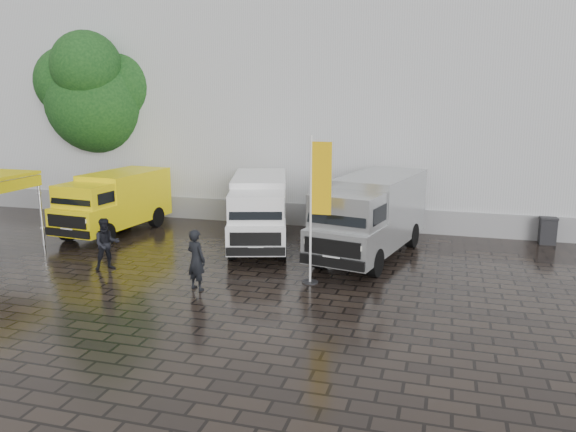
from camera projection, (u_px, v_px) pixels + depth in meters
name	position (u px, v px, depth m)	size (l,w,h in m)	color
ground	(279.00, 284.00, 17.39)	(120.00, 120.00, 0.00)	black
exhibition_hall	(399.00, 90.00, 30.63)	(44.00, 16.00, 12.00)	silver
hall_plinth	(377.00, 219.00, 24.21)	(44.00, 0.15, 1.00)	gray
van_yellow	(114.00, 204.00, 23.56)	(2.10, 5.47, 2.52)	yellow
van_white	(259.00, 212.00, 21.59)	(2.02, 6.07, 2.63)	white
van_silver	(370.00, 218.00, 20.07)	(2.21, 6.64, 2.88)	#A9ADAE
flagpole	(317.00, 204.00, 16.91)	(0.88, 0.50, 4.56)	black
tree	(98.00, 95.00, 27.33)	(4.99, 4.99, 8.96)	black
wheelie_bin	(548.00, 230.00, 21.99)	(0.64, 0.64, 1.06)	black
person_front	(196.00, 260.00, 16.68)	(0.68, 0.44, 1.85)	black
person_tent	(107.00, 244.00, 18.66)	(0.85, 0.66, 1.75)	black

